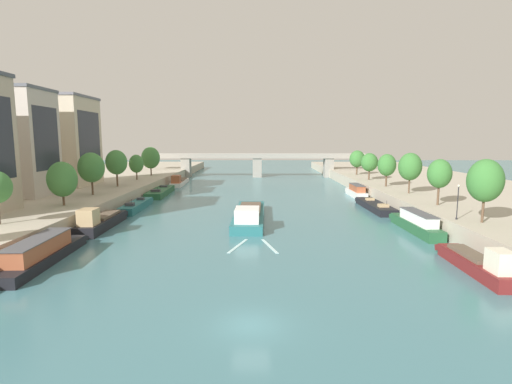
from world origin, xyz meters
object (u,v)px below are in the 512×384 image
(moored_boat_left_gap_after, at_px, (101,221))
(tree_left_far, at_px, (62,179))
(moored_boat_left_end, at_px, (179,182))
(tree_right_midway, at_px, (387,165))
(moored_boat_right_gap_after, at_px, (356,191))
(barge_midriver, at_px, (249,215))
(tree_left_second, at_px, (91,168))
(tree_right_by_lamp, at_px, (369,162))
(bridge_far, at_px, (257,162))
(tree_left_nearest, at_px, (136,164))
(moored_boat_right_downstream, at_px, (375,206))
(tree_right_end_of_row, at_px, (440,174))
(moored_boat_left_far, at_px, (137,206))
(moored_boat_left_upstream, at_px, (161,192))
(moored_boat_right_second, at_px, (477,263))
(tree_left_past_mid, at_px, (151,158))
(tree_left_end_of_row, at_px, (116,162))
(tree_right_past_mid, at_px, (410,167))
(moored_boat_left_near, at_px, (42,252))
(moored_boat_right_upstream, at_px, (416,223))
(tree_right_third, at_px, (357,159))
(lamppost_right_bank, at_px, (458,200))
(tree_right_distant, at_px, (485,181))

(moored_boat_left_gap_after, distance_m, tree_left_far, 9.34)
(moored_boat_left_end, bearing_deg, tree_right_midway, -27.17)
(moored_boat_right_gap_after, bearing_deg, barge_midriver, -131.98)
(tree_left_second, height_order, tree_right_by_lamp, tree_left_second)
(tree_right_midway, relative_size, bridge_far, 0.09)
(tree_left_nearest, bearing_deg, tree_left_second, -89.82)
(moored_boat_right_downstream, distance_m, tree_left_nearest, 54.87)
(tree_left_second, xyz_separation_m, tree_right_end_of_row, (54.72, -10.17, -0.12))
(moored_boat_left_far, bearing_deg, moored_boat_left_upstream, 91.15)
(moored_boat_right_second, relative_size, tree_left_past_mid, 1.57)
(moored_boat_right_downstream, height_order, tree_left_end_of_row, tree_left_end_of_row)
(tree_left_nearest, distance_m, tree_right_end_of_row, 64.88)
(tree_left_end_of_row, height_order, tree_right_past_mid, tree_left_end_of_row)
(barge_midriver, xyz_separation_m, moored_boat_left_far, (-19.79, 9.45, -0.28))
(moored_boat_left_end, height_order, tree_right_midway, tree_right_midway)
(barge_midriver, relative_size, tree_left_past_mid, 2.83)
(moored_boat_left_far, xyz_separation_m, moored_boat_left_end, (0.01, 36.17, 0.21))
(moored_boat_left_near, xyz_separation_m, moored_boat_left_end, (-0.02, 65.59, -0.24))
(moored_boat_left_gap_after, xyz_separation_m, tree_left_end_of_row, (-7.20, 26.21, 6.42))
(tree_right_end_of_row, bearing_deg, moored_boat_right_upstream, -133.02)
(tree_right_third, bearing_deg, tree_left_far, -138.19)
(moored_boat_left_far, distance_m, moored_boat_left_end, 36.17)
(moored_boat_left_near, xyz_separation_m, tree_right_midway, (47.00, 41.46, 5.78))
(moored_boat_right_upstream, distance_m, tree_right_midway, 29.11)
(tree_left_second, bearing_deg, barge_midriver, -18.95)
(lamppost_right_bank, bearing_deg, moored_boat_left_upstream, 139.74)
(tree_left_nearest, xyz_separation_m, bridge_far, (28.25, 33.31, -1.43))
(moored_boat_left_far, xyz_separation_m, tree_right_end_of_row, (47.24, -10.26, 6.48))
(tree_left_far, xyz_separation_m, tree_right_end_of_row, (54.27, 0.66, 0.78))
(tree_right_end_of_row, bearing_deg, tree_right_distant, -91.84)
(moored_boat_right_downstream, height_order, tree_right_end_of_row, tree_right_end_of_row)
(tree_right_end_of_row, height_order, tree_right_by_lamp, tree_right_end_of_row)
(moored_boat_left_end, relative_size, tree_left_far, 2.62)
(moored_boat_left_end, relative_size, tree_right_third, 2.54)
(moored_boat_right_second, relative_size, tree_right_midway, 1.79)
(moored_boat_left_near, bearing_deg, lamppost_right_bank, 11.31)
(moored_boat_left_gap_after, xyz_separation_m, moored_boat_right_downstream, (41.65, 14.86, -0.44))
(moored_boat_left_end, distance_m, moored_boat_right_second, 79.42)
(moored_boat_right_downstream, bearing_deg, moored_boat_left_far, -179.59)
(moored_boat_left_gap_after, xyz_separation_m, tree_right_end_of_row, (47.53, 4.30, 6.11))
(moored_boat_right_gap_after, height_order, tree_left_nearest, tree_left_nearest)
(moored_boat_left_far, relative_size, tree_right_distant, 1.85)
(tree_left_nearest, bearing_deg, tree_right_third, 13.75)
(moored_boat_right_gap_after, relative_size, tree_right_midway, 1.72)
(tree_right_distant, relative_size, tree_right_midway, 1.11)
(moored_boat_left_far, height_order, moored_boat_right_upstream, moored_boat_right_upstream)
(barge_midriver, distance_m, moored_boat_right_second, 30.86)
(moored_boat_left_far, bearing_deg, tree_left_far, -122.77)
(moored_boat_left_upstream, height_order, moored_boat_right_second, moored_boat_right_second)
(moored_boat_left_far, xyz_separation_m, tree_right_past_mid, (47.71, 1.86, 6.64))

